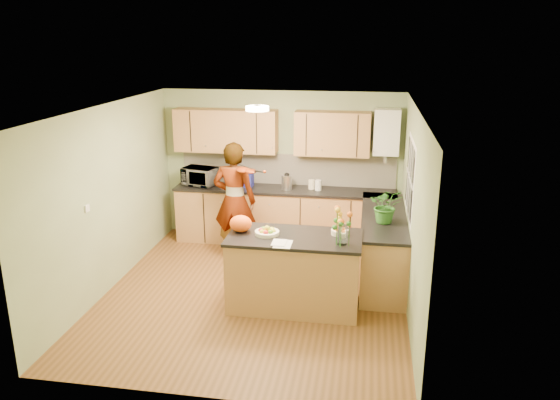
# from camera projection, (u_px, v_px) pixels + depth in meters

# --- Properties ---
(floor) EXTENTS (4.50, 4.50, 0.00)m
(floor) POSITION_uv_depth(u_px,v_px,m) (255.00, 293.00, 7.40)
(floor) COLOR brown
(floor) RESTS_ON ground
(ceiling) EXTENTS (4.00, 4.50, 0.02)m
(ceiling) POSITION_uv_depth(u_px,v_px,m) (252.00, 108.00, 6.67)
(ceiling) COLOR white
(ceiling) RESTS_ON wall_back
(wall_back) EXTENTS (4.00, 0.02, 2.50)m
(wall_back) POSITION_uv_depth(u_px,v_px,m) (281.00, 166.00, 9.16)
(wall_back) COLOR gray
(wall_back) RESTS_ON floor
(wall_front) EXTENTS (4.00, 0.02, 2.50)m
(wall_front) POSITION_uv_depth(u_px,v_px,m) (202.00, 280.00, 4.92)
(wall_front) COLOR gray
(wall_front) RESTS_ON floor
(wall_left) EXTENTS (0.02, 4.50, 2.50)m
(wall_left) POSITION_uv_depth(u_px,v_px,m) (109.00, 198.00, 7.35)
(wall_left) COLOR gray
(wall_left) RESTS_ON floor
(wall_right) EXTENTS (0.02, 4.50, 2.50)m
(wall_right) POSITION_uv_depth(u_px,v_px,m) (412.00, 213.00, 6.73)
(wall_right) COLOR gray
(wall_right) RESTS_ON floor
(back_counter) EXTENTS (3.64, 0.62, 0.94)m
(back_counter) POSITION_uv_depth(u_px,v_px,m) (284.00, 216.00, 9.09)
(back_counter) COLOR #A67242
(back_counter) RESTS_ON floor
(right_counter) EXTENTS (0.62, 2.24, 0.94)m
(right_counter) POSITION_uv_depth(u_px,v_px,m) (383.00, 246.00, 7.81)
(right_counter) COLOR #A67242
(right_counter) RESTS_ON floor
(splashback) EXTENTS (3.60, 0.02, 0.52)m
(splashback) POSITION_uv_depth(u_px,v_px,m) (287.00, 169.00, 9.15)
(splashback) COLOR silver
(splashback) RESTS_ON back_counter
(upper_cabinets) EXTENTS (3.20, 0.34, 0.70)m
(upper_cabinets) POSITION_uv_depth(u_px,v_px,m) (269.00, 132.00, 8.86)
(upper_cabinets) COLOR #A67242
(upper_cabinets) RESTS_ON wall_back
(boiler) EXTENTS (0.40, 0.30, 0.86)m
(boiler) POSITION_uv_depth(u_px,v_px,m) (387.00, 132.00, 8.56)
(boiler) COLOR white
(boiler) RESTS_ON wall_back
(window_right) EXTENTS (0.01, 1.30, 1.05)m
(window_right) POSITION_uv_depth(u_px,v_px,m) (410.00, 178.00, 7.21)
(window_right) COLOR white
(window_right) RESTS_ON wall_right
(light_switch) EXTENTS (0.02, 0.09, 0.09)m
(light_switch) POSITION_uv_depth(u_px,v_px,m) (87.00, 208.00, 6.77)
(light_switch) COLOR white
(light_switch) RESTS_ON wall_left
(ceiling_lamp) EXTENTS (0.30, 0.30, 0.07)m
(ceiling_lamp) POSITION_uv_depth(u_px,v_px,m) (257.00, 108.00, 6.97)
(ceiling_lamp) COLOR #FFEABF
(ceiling_lamp) RESTS_ON ceiling
(peninsula_island) EXTENTS (1.67, 0.86, 0.96)m
(peninsula_island) POSITION_uv_depth(u_px,v_px,m) (294.00, 271.00, 6.94)
(peninsula_island) COLOR #A67242
(peninsula_island) RESTS_ON floor
(fruit_dish) EXTENTS (0.31, 0.31, 0.11)m
(fruit_dish) POSITION_uv_depth(u_px,v_px,m) (267.00, 231.00, 6.84)
(fruit_dish) COLOR #F4E7C3
(fruit_dish) RESTS_ON peninsula_island
(orange_bowl) EXTENTS (0.22, 0.22, 0.13)m
(orange_bowl) POSITION_uv_depth(u_px,v_px,m) (340.00, 230.00, 6.84)
(orange_bowl) COLOR #F4E7C3
(orange_bowl) RESTS_ON peninsula_island
(flower_vase) EXTENTS (0.28, 0.28, 0.52)m
(flower_vase) POSITION_uv_depth(u_px,v_px,m) (343.00, 217.00, 6.43)
(flower_vase) COLOR silver
(flower_vase) RESTS_ON peninsula_island
(orange_bag) EXTENTS (0.30, 0.26, 0.22)m
(orange_bag) POSITION_uv_depth(u_px,v_px,m) (241.00, 224.00, 6.92)
(orange_bag) COLOR #FA5714
(orange_bag) RESTS_ON peninsula_island
(papers) EXTENTS (0.21, 0.28, 0.01)m
(papers) POSITION_uv_depth(u_px,v_px,m) (283.00, 244.00, 6.53)
(papers) COLOR white
(papers) RESTS_ON peninsula_island
(violinist) EXTENTS (0.70, 0.49, 1.84)m
(violinist) POSITION_uv_depth(u_px,v_px,m) (235.00, 201.00, 8.37)
(violinist) COLOR tan
(violinist) RESTS_ON floor
(violin) EXTENTS (0.65, 0.56, 0.16)m
(violin) POSITION_uv_depth(u_px,v_px,m) (243.00, 170.00, 7.97)
(violin) COLOR #4A1604
(violin) RESTS_ON violinist
(microwave) EXTENTS (0.61, 0.48, 0.30)m
(microwave) POSITION_uv_depth(u_px,v_px,m) (200.00, 176.00, 9.13)
(microwave) COLOR white
(microwave) RESTS_ON back_counter
(blue_box) EXTENTS (0.28, 0.21, 0.22)m
(blue_box) POSITION_uv_depth(u_px,v_px,m) (245.00, 180.00, 9.06)
(blue_box) COLOR navy
(blue_box) RESTS_ON back_counter
(kettle) EXTENTS (0.17, 0.17, 0.32)m
(kettle) POSITION_uv_depth(u_px,v_px,m) (287.00, 181.00, 8.89)
(kettle) COLOR silver
(kettle) RESTS_ON back_counter
(jar_cream) EXTENTS (0.11, 0.11, 0.16)m
(jar_cream) POSITION_uv_depth(u_px,v_px,m) (312.00, 184.00, 8.91)
(jar_cream) COLOR #F4E7C3
(jar_cream) RESTS_ON back_counter
(jar_white) EXTENTS (0.13, 0.13, 0.17)m
(jar_white) POSITION_uv_depth(u_px,v_px,m) (318.00, 185.00, 8.85)
(jar_white) COLOR white
(jar_white) RESTS_ON back_counter
(potted_plant) EXTENTS (0.44, 0.38, 0.48)m
(potted_plant) POSITION_uv_depth(u_px,v_px,m) (386.00, 205.00, 7.28)
(potted_plant) COLOR #2C6722
(potted_plant) RESTS_ON right_counter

